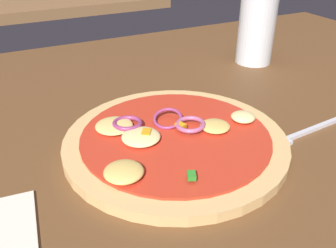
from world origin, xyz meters
The scene contains 4 objects.
dining_table centered at (0.00, 0.00, 0.02)m, with size 1.22×0.98×0.03m.
pizza centered at (-0.06, 0.03, 0.04)m, with size 0.27×0.27×0.03m.
fork centered at (0.11, -0.02, 0.04)m, with size 0.20×0.03×0.01m.
beer_glass centered at (0.21, 0.22, 0.09)m, with size 0.07×0.07×0.13m.
Camera 1 is at (-0.23, -0.30, 0.27)m, focal length 38.69 mm.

